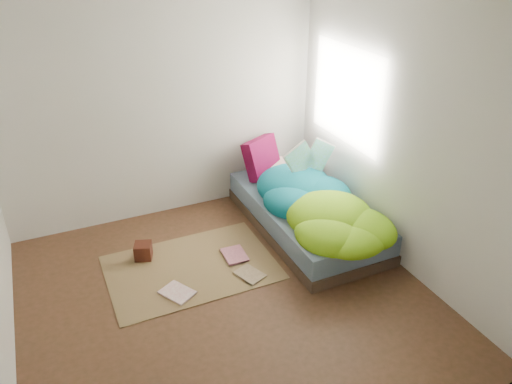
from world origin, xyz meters
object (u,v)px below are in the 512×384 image
(open_book, at_px, (311,149))
(floor_book_b, at_px, (224,257))
(wooden_box, at_px, (143,251))
(floor_book_a, at_px, (169,299))
(bed, at_px, (306,215))
(pillow_magenta, at_px, (262,158))

(open_book, bearing_deg, floor_book_b, -162.70)
(open_book, bearing_deg, wooden_box, 179.90)
(floor_book_a, bearing_deg, open_book, -6.73)
(bed, bearing_deg, floor_book_a, -162.02)
(pillow_magenta, distance_m, floor_book_b, 1.39)
(bed, height_order, floor_book_a, bed)
(bed, xyz_separation_m, open_book, (0.15, 0.23, 0.67))
(pillow_magenta, bearing_deg, floor_book_a, -165.85)
(bed, relative_size, wooden_box, 12.29)
(open_book, height_order, floor_book_b, open_book)
(floor_book_b, bearing_deg, floor_book_a, -147.85)
(pillow_magenta, relative_size, open_book, 0.90)
(bed, relative_size, floor_book_a, 6.78)
(pillow_magenta, xyz_separation_m, open_book, (0.32, -0.54, 0.27))
(wooden_box, height_order, floor_book_b, wooden_box)
(bed, bearing_deg, open_book, 56.38)
(open_book, relative_size, wooden_box, 3.12)
(bed, distance_m, pillow_magenta, 0.89)
(floor_book_a, xyz_separation_m, floor_book_b, (0.68, 0.38, 0.00))
(open_book, distance_m, wooden_box, 2.05)
(pillow_magenta, height_order, floor_book_a, pillow_magenta)
(wooden_box, relative_size, floor_book_b, 0.56)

